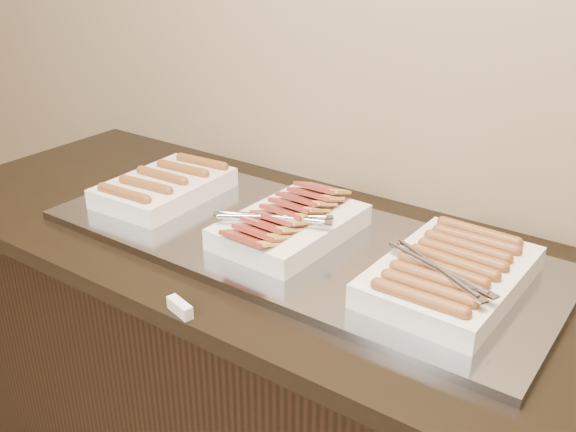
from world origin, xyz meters
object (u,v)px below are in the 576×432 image
(counter, at_px, (288,394))
(dish_left, at_px, (165,186))
(dish_center, at_px, (289,223))
(dish_right, at_px, (450,273))
(warming_tray, at_px, (294,241))

(counter, xyz_separation_m, dish_left, (-0.40, 0.00, 0.50))
(dish_left, distance_m, dish_center, 0.41)
(dish_center, relative_size, dish_right, 0.95)
(counter, distance_m, dish_left, 0.64)
(warming_tray, distance_m, dish_center, 0.05)
(counter, distance_m, dish_right, 0.64)
(dish_right, bearing_deg, dish_center, -178.20)
(dish_left, bearing_deg, counter, -2.04)
(warming_tray, xyz_separation_m, dish_center, (-0.01, -0.00, 0.04))
(warming_tray, distance_m, dish_left, 0.42)
(counter, bearing_deg, dish_right, -0.51)
(warming_tray, height_order, dish_right, dish_right)
(counter, height_order, warming_tray, warming_tray)
(dish_left, height_order, dish_right, dish_right)
(dish_center, bearing_deg, warming_tray, 21.85)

